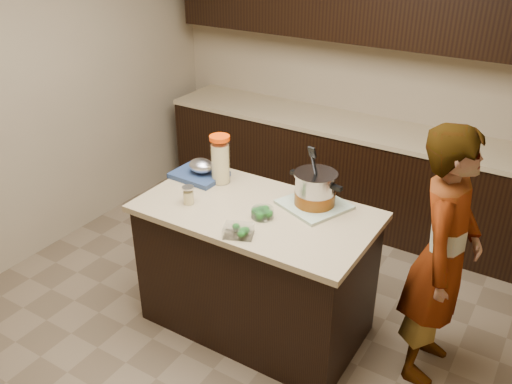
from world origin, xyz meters
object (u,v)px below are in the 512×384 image
person (443,258)px  stock_pot (315,191)px  lemonade_pitcher (220,161)px  island (256,269)px

person → stock_pot: bearing=89.8°
lemonade_pitcher → person: bearing=1.7°
island → lemonade_pitcher: 0.75m
stock_pot → person: bearing=10.1°
stock_pot → lemonade_pitcher: (-0.69, -0.03, 0.04)m
lemonade_pitcher → stock_pot: bearing=2.4°
stock_pot → lemonade_pitcher: stock_pot is taller
lemonade_pitcher → island: bearing=-26.1°
lemonade_pitcher → person: (1.49, 0.04, -0.26)m
lemonade_pitcher → person: 1.51m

